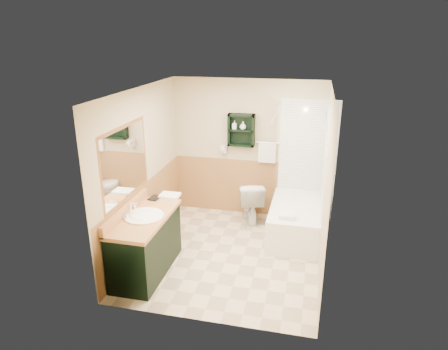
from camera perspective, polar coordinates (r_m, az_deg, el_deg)
floor at (r=6.05m, az=0.70°, el=-11.16°), size 3.00×3.00×0.00m
back_wall at (r=6.95m, az=3.42°, el=3.78°), size 2.60×0.04×2.40m
left_wall at (r=5.94m, az=-11.80°, el=0.57°), size 0.04×3.00×2.40m
right_wall at (r=5.43m, az=14.50°, el=-1.49°), size 0.04×3.00×2.40m
ceiling at (r=5.24m, az=0.81°, el=12.20°), size 2.60×3.00×0.04m
wainscot_left at (r=6.18m, az=-11.06°, el=-5.60°), size 2.98×2.98×1.00m
wainscot_back at (r=7.14m, az=3.26°, el=-1.70°), size 2.58×2.58×1.00m
mirror_frame at (r=5.35m, az=-13.93°, el=1.68°), size 1.30×1.30×1.00m
mirror_glass at (r=5.35m, az=-13.89°, el=1.67°), size 1.20×1.20×0.90m
tile_right at (r=6.18m, az=13.93°, el=-0.30°), size 1.50×1.50×2.10m
tile_back at (r=6.87m, az=11.79°, el=1.87°), size 0.95×0.95×2.10m
tile_accent at (r=5.95m, az=14.50°, el=7.41°), size 1.50×1.50×0.10m
wall_shelf at (r=6.77m, az=2.47°, el=6.42°), size 0.45×0.15×0.55m
hair_dryer at (r=6.94m, az=0.03°, el=3.79°), size 0.10×0.24×0.18m
towel_bar at (r=6.80m, az=6.26°, el=4.64°), size 0.40×0.06×0.40m
curtain_rod at (r=5.96m, az=7.39°, el=8.87°), size 0.03×1.60×0.03m
shower_curtain at (r=6.34m, az=7.22°, el=1.59°), size 1.05×1.05×1.70m
vanity at (r=5.55m, az=-11.08°, el=-9.68°), size 0.59×1.30×0.83m
bathtub at (r=6.54m, az=10.24°, el=-6.34°), size 0.81×1.50×0.54m
toilet at (r=6.89m, az=3.76°, el=-3.78°), size 0.60×0.83×0.73m
counter_towel at (r=5.91m, az=-7.75°, el=-2.92°), size 0.28×0.22×0.04m
vanity_book at (r=5.89m, az=-10.54°, el=-2.34°), size 0.15×0.04×0.20m
tub_towel at (r=5.94m, az=9.00°, el=-5.79°), size 0.24×0.20×0.07m
soap_bottle_a at (r=6.78m, az=1.51°, el=6.86°), size 0.09×0.15×0.07m
soap_bottle_b at (r=6.75m, az=2.73°, el=6.96°), size 0.14×0.16×0.11m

